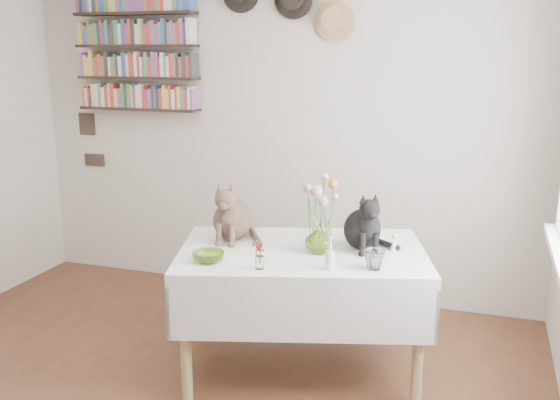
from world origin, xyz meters
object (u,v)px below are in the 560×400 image
(dining_table, at_px, (302,280))
(tabby_cat, at_px, (232,209))
(bookshelf_unit, at_px, (137,51))
(black_cat, at_px, (363,218))
(flower_vase, at_px, (319,238))

(dining_table, height_order, tabby_cat, tabby_cat)
(tabby_cat, distance_m, bookshelf_unit, 1.82)
(black_cat, height_order, flower_vase, black_cat)
(black_cat, xyz_separation_m, bookshelf_unit, (-1.98, 0.94, 0.92))
(bookshelf_unit, bearing_deg, tabby_cat, -40.03)
(dining_table, distance_m, tabby_cat, 0.59)
(tabby_cat, relative_size, flower_vase, 2.22)
(black_cat, relative_size, flower_vase, 2.11)
(black_cat, distance_m, flower_vase, 0.28)
(bookshelf_unit, bearing_deg, dining_table, -33.11)
(flower_vase, height_order, bookshelf_unit, bookshelf_unit)
(dining_table, xyz_separation_m, bookshelf_unit, (-1.66, 1.08, 1.28))
(dining_table, distance_m, black_cat, 0.50)
(dining_table, xyz_separation_m, tabby_cat, (-0.46, 0.07, 0.37))
(tabby_cat, distance_m, flower_vase, 0.58)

